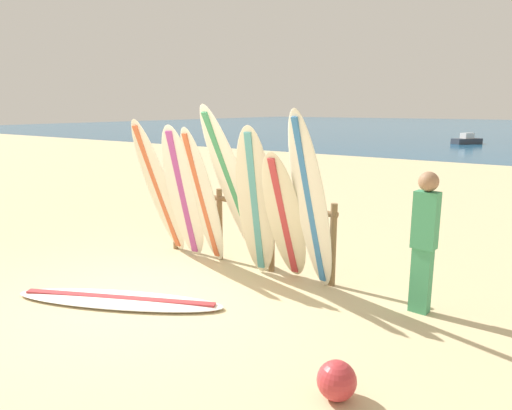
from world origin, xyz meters
TOP-DOWN VIEW (x-y plane):
  - ground_plane at (0.00, 0.00)m, footprint 120.00×120.00m
  - surfboard_rack at (0.26, 1.82)m, footprint 3.04×0.09m
  - surfboard_leaning_far_left at (-1.11, 1.40)m, footprint 0.62×0.93m
  - surfboard_leaning_left at (-0.59, 1.41)m, footprint 0.69×0.86m
  - surfboard_leaning_center_left at (-0.24, 1.44)m, footprint 0.58×0.77m
  - surfboard_leaning_center at (0.30, 1.52)m, footprint 0.67×1.28m
  - surfboard_leaning_center_right at (0.71, 1.47)m, footprint 0.64×0.67m
  - surfboard_leaning_right at (1.18, 1.47)m, footprint 0.60×0.93m
  - surfboard_leaning_far_right at (1.61, 1.38)m, footprint 0.57×0.87m
  - surfboard_lying_on_sand at (-0.20, -0.21)m, footprint 2.69×1.65m
  - beachgoer_standing at (2.94, 1.66)m, footprint 0.28×0.23m
  - small_boat_offshore at (-1.96, 29.58)m, footprint 1.74×2.09m
  - beach_ball at (2.87, -0.45)m, footprint 0.33×0.33m

SIDE VIEW (x-z plane):
  - ground_plane at x=0.00m, z-range 0.00..0.00m
  - surfboard_lying_on_sand at x=-0.20m, z-range -0.01..0.08m
  - beach_ball at x=2.87m, z-range 0.00..0.33m
  - small_boat_offshore at x=-1.96m, z-range -0.10..0.61m
  - surfboard_rack at x=0.26m, z-range 0.14..1.29m
  - beachgoer_standing at x=2.94m, z-range 0.08..1.76m
  - surfboard_leaning_right at x=1.18m, z-range 0.00..1.87m
  - surfboard_leaning_center_left at x=-0.24m, z-range 0.00..2.13m
  - surfboard_leaning_left at x=-0.59m, z-range 0.00..2.15m
  - surfboard_leaning_center_right at x=0.71m, z-range 0.00..2.17m
  - surfboard_leaning_far_left at x=-1.11m, z-range 0.00..2.23m
  - surfboard_leaning_far_right at x=1.61m, z-range 0.00..2.39m
  - surfboard_leaning_center at x=0.30m, z-range 0.00..2.44m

